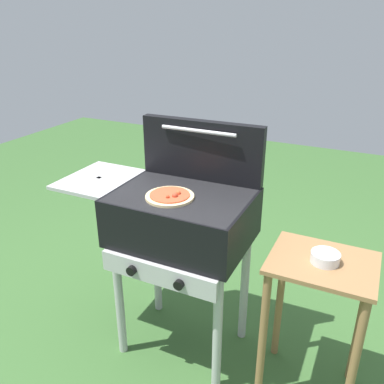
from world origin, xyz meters
name	(u,v)px	position (x,y,z in m)	size (l,w,h in m)	color
ground_plane	(184,342)	(0.00, 0.00, 0.00)	(8.00, 8.00, 0.00)	#38602D
grill	(180,221)	(-0.01, 0.00, 0.76)	(0.96, 0.53, 0.90)	black
grill_lid_open	(202,150)	(0.00, 0.21, 1.05)	(0.63, 0.09, 0.30)	black
pizza_pepperoni	(170,196)	(-0.03, -0.06, 0.91)	(0.22, 0.22, 0.04)	beige
prep_table	(317,300)	(0.66, 0.00, 0.52)	(0.44, 0.36, 0.72)	olive
topping_bowl_near	(325,258)	(0.67, -0.01, 0.74)	(0.12, 0.12, 0.04)	silver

